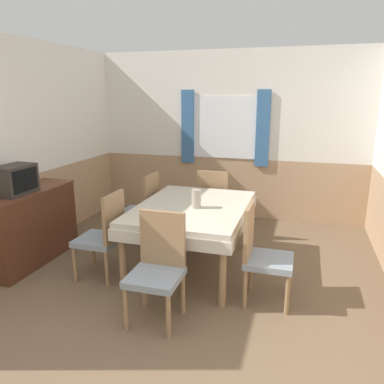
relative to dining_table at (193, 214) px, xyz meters
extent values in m
cube|color=white|center=(-0.01, 2.03, 1.14)|extent=(4.62, 0.05, 1.65)
cube|color=tan|center=(-0.01, 2.03, -0.16)|extent=(4.62, 0.05, 0.95)
cube|color=white|center=(-0.08, 1.99, 0.79)|extent=(1.07, 0.01, 0.95)
cube|color=#386699|center=(-0.67, 1.97, 0.79)|extent=(0.20, 0.03, 1.15)
cube|color=#386699|center=(0.52, 1.97, 0.79)|extent=(0.20, 0.03, 1.15)
cube|color=white|center=(-2.15, -0.11, 1.14)|extent=(0.05, 4.62, 1.65)
cube|color=tan|center=(-2.15, -0.11, -0.16)|extent=(0.05, 4.62, 0.95)
cube|color=beige|center=(0.00, 0.00, 0.07)|extent=(1.18, 1.61, 0.06)
cube|color=beige|center=(0.00, 0.00, -0.02)|extent=(1.21, 1.64, 0.12)
cylinder|color=#93704C|center=(-0.51, -0.73, -0.30)|extent=(0.07, 0.07, 0.68)
cylinder|color=#93704C|center=(0.51, -0.73, -0.30)|extent=(0.07, 0.07, 0.68)
cylinder|color=#93704C|center=(-0.51, 0.73, -0.30)|extent=(0.07, 0.07, 0.68)
cylinder|color=#93704C|center=(0.51, 0.73, -0.30)|extent=(0.07, 0.07, 0.68)
cylinder|color=#93704C|center=(-1.09, 0.32, -0.45)|extent=(0.04, 0.04, 0.39)
cylinder|color=#93704C|center=(-1.09, 0.70, -0.45)|extent=(0.04, 0.04, 0.39)
cylinder|color=#93704C|center=(-0.71, 0.32, -0.45)|extent=(0.04, 0.04, 0.39)
cylinder|color=#93704C|center=(-0.71, 0.70, -0.45)|extent=(0.04, 0.04, 0.39)
cube|color=gray|center=(-0.90, 0.51, -0.22)|extent=(0.44, 0.44, 0.06)
cube|color=#93704C|center=(-0.70, 0.51, 0.06)|extent=(0.04, 0.42, 0.50)
cylinder|color=#93704C|center=(-1.09, -0.70, -0.45)|extent=(0.04, 0.04, 0.39)
cylinder|color=#93704C|center=(-1.09, -0.32, -0.45)|extent=(0.04, 0.04, 0.39)
cylinder|color=#93704C|center=(-0.71, -0.70, -0.45)|extent=(0.04, 0.04, 0.39)
cylinder|color=#93704C|center=(-0.71, -0.32, -0.45)|extent=(0.04, 0.04, 0.39)
cube|color=gray|center=(-0.90, -0.51, -0.22)|extent=(0.44, 0.44, 0.06)
cube|color=#93704C|center=(-0.70, -0.51, 0.06)|extent=(0.04, 0.42, 0.50)
cylinder|color=#93704C|center=(1.09, -0.32, -0.45)|extent=(0.04, 0.04, 0.39)
cylinder|color=#93704C|center=(1.09, -0.70, -0.45)|extent=(0.04, 0.04, 0.39)
cylinder|color=#93704C|center=(0.71, -0.32, -0.45)|extent=(0.04, 0.04, 0.39)
cylinder|color=#93704C|center=(0.71, -0.70, -0.45)|extent=(0.04, 0.04, 0.39)
cube|color=gray|center=(0.90, -0.51, -0.22)|extent=(0.44, 0.44, 0.06)
cube|color=#93704C|center=(0.70, -0.51, 0.06)|extent=(0.04, 0.42, 0.50)
cylinder|color=#93704C|center=(-0.19, 1.31, -0.45)|extent=(0.04, 0.04, 0.39)
cylinder|color=#93704C|center=(0.19, 1.31, -0.45)|extent=(0.04, 0.04, 0.39)
cylinder|color=#93704C|center=(-0.19, 0.93, -0.45)|extent=(0.04, 0.04, 0.39)
cylinder|color=#93704C|center=(0.19, 0.93, -0.45)|extent=(0.04, 0.04, 0.39)
cube|color=gray|center=(0.00, 1.12, -0.22)|extent=(0.44, 0.44, 0.06)
cube|color=#93704C|center=(0.00, 0.92, 0.06)|extent=(0.42, 0.04, 0.50)
cylinder|color=#93704C|center=(0.19, -1.31, -0.45)|extent=(0.04, 0.04, 0.39)
cylinder|color=#93704C|center=(-0.19, -1.31, -0.45)|extent=(0.04, 0.04, 0.39)
cylinder|color=#93704C|center=(0.19, -0.93, -0.45)|extent=(0.04, 0.04, 0.39)
cylinder|color=#93704C|center=(-0.19, -0.93, -0.45)|extent=(0.04, 0.04, 0.39)
cube|color=gray|center=(0.00, -1.12, -0.22)|extent=(0.44, 0.44, 0.06)
cube|color=#93704C|center=(0.00, -0.92, 0.06)|extent=(0.42, 0.04, 0.50)
cube|color=#4C2819|center=(-1.88, -0.40, -0.20)|extent=(0.44, 1.24, 0.87)
cube|color=brown|center=(-1.88, -0.40, 0.22)|extent=(0.46, 1.26, 0.02)
cube|color=#2D2823|center=(-1.86, -0.56, 0.39)|extent=(0.28, 0.45, 0.32)
cube|color=black|center=(-1.72, -0.56, 0.40)|extent=(0.01, 0.37, 0.24)
cylinder|color=#A39989|center=(0.07, -0.08, 0.20)|extent=(0.10, 0.10, 0.20)
camera|label=1|loc=(1.15, -3.82, 1.28)|focal=35.00mm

